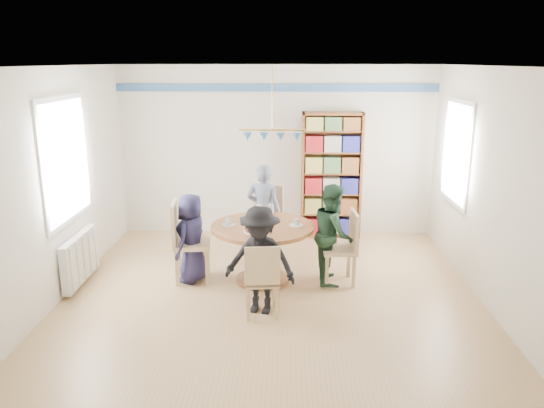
{
  "coord_description": "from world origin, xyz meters",
  "views": [
    {
      "loc": [
        0.2,
        -5.89,
        2.76
      ],
      "look_at": [
        0.0,
        0.4,
        1.05
      ],
      "focal_mm": 35.0,
      "sensor_mm": 36.0,
      "label": 1
    }
  ],
  "objects_px": {
    "person_left": "(192,238)",
    "radiator": "(80,258)",
    "bookshelf": "(331,177)",
    "chair_far": "(266,217)",
    "person_far": "(264,211)",
    "chair_right": "(345,244)",
    "person_near": "(260,260)",
    "chair_near": "(262,277)",
    "dining_table": "(263,240)",
    "chair_left": "(185,238)",
    "person_right": "(333,234)"
  },
  "relations": [
    {
      "from": "radiator",
      "to": "person_far",
      "type": "distance_m",
      "value": 2.54
    },
    {
      "from": "chair_far",
      "to": "bookshelf",
      "type": "relative_size",
      "value": 0.51
    },
    {
      "from": "radiator",
      "to": "dining_table",
      "type": "xyz_separation_m",
      "value": [
        2.29,
        0.17,
        0.21
      ]
    },
    {
      "from": "bookshelf",
      "to": "chair_far",
      "type": "bearing_deg",
      "value": -139.59
    },
    {
      "from": "dining_table",
      "to": "person_right",
      "type": "xyz_separation_m",
      "value": [
        0.89,
        0.03,
        0.08
      ]
    },
    {
      "from": "chair_right",
      "to": "person_right",
      "type": "relative_size",
      "value": 0.74
    },
    {
      "from": "chair_right",
      "to": "chair_far",
      "type": "height_order",
      "value": "chair_far"
    },
    {
      "from": "chair_far",
      "to": "chair_near",
      "type": "bearing_deg",
      "value": -88.86
    },
    {
      "from": "chair_near",
      "to": "bookshelf",
      "type": "distance_m",
      "value": 3.07
    },
    {
      "from": "person_left",
      "to": "person_right",
      "type": "distance_m",
      "value": 1.8
    },
    {
      "from": "chair_right",
      "to": "person_left",
      "type": "height_order",
      "value": "person_left"
    },
    {
      "from": "person_right",
      "to": "bookshelf",
      "type": "distance_m",
      "value": 1.87
    },
    {
      "from": "chair_far",
      "to": "person_left",
      "type": "distance_m",
      "value": 1.37
    },
    {
      "from": "dining_table",
      "to": "person_far",
      "type": "height_order",
      "value": "person_far"
    },
    {
      "from": "dining_table",
      "to": "chair_left",
      "type": "distance_m",
      "value": 0.99
    },
    {
      "from": "dining_table",
      "to": "person_far",
      "type": "distance_m",
      "value": 0.95
    },
    {
      "from": "dining_table",
      "to": "person_near",
      "type": "height_order",
      "value": "person_near"
    },
    {
      "from": "person_left",
      "to": "person_far",
      "type": "distance_m",
      "value": 1.3
    },
    {
      "from": "chair_right",
      "to": "person_far",
      "type": "bearing_deg",
      "value": 138.21
    },
    {
      "from": "person_far",
      "to": "person_near",
      "type": "xyz_separation_m",
      "value": [
        0.04,
        -1.81,
        -0.06
      ]
    },
    {
      "from": "person_far",
      "to": "chair_right",
      "type": "bearing_deg",
      "value": 147.7
    },
    {
      "from": "bookshelf",
      "to": "dining_table",
      "type": "bearing_deg",
      "value": -118.21
    },
    {
      "from": "radiator",
      "to": "chair_left",
      "type": "relative_size",
      "value": 0.96
    },
    {
      "from": "radiator",
      "to": "person_right",
      "type": "distance_m",
      "value": 3.21
    },
    {
      "from": "dining_table",
      "to": "person_left",
      "type": "relative_size",
      "value": 1.13
    },
    {
      "from": "radiator",
      "to": "person_left",
      "type": "distance_m",
      "value": 1.42
    },
    {
      "from": "person_left",
      "to": "bookshelf",
      "type": "xyz_separation_m",
      "value": [
        1.9,
        1.88,
        0.4
      ]
    },
    {
      "from": "dining_table",
      "to": "person_right",
      "type": "relative_size",
      "value": 1.01
    },
    {
      "from": "chair_right",
      "to": "bookshelf",
      "type": "relative_size",
      "value": 0.47
    },
    {
      "from": "chair_left",
      "to": "person_right",
      "type": "distance_m",
      "value": 1.88
    },
    {
      "from": "chair_right",
      "to": "person_far",
      "type": "relative_size",
      "value": 0.7
    },
    {
      "from": "chair_right",
      "to": "person_left",
      "type": "bearing_deg",
      "value": 179.86
    },
    {
      "from": "chair_left",
      "to": "person_left",
      "type": "distance_m",
      "value": 0.09
    },
    {
      "from": "radiator",
      "to": "person_far",
      "type": "relative_size",
      "value": 0.74
    },
    {
      "from": "person_near",
      "to": "chair_far",
      "type": "bearing_deg",
      "value": 103.87
    },
    {
      "from": "radiator",
      "to": "chair_near",
      "type": "bearing_deg",
      "value": -19.59
    },
    {
      "from": "chair_right",
      "to": "person_near",
      "type": "height_order",
      "value": "person_near"
    },
    {
      "from": "person_left",
      "to": "radiator",
      "type": "bearing_deg",
      "value": -64.24
    },
    {
      "from": "person_left",
      "to": "person_near",
      "type": "xyz_separation_m",
      "value": [
        0.92,
        -0.86,
        0.04
      ]
    },
    {
      "from": "chair_left",
      "to": "chair_right",
      "type": "height_order",
      "value": "chair_left"
    },
    {
      "from": "chair_left",
      "to": "chair_far",
      "type": "xyz_separation_m",
      "value": [
        0.99,
        1.02,
        -0.02
      ]
    },
    {
      "from": "chair_far",
      "to": "bookshelf",
      "type": "height_order",
      "value": "bookshelf"
    },
    {
      "from": "chair_near",
      "to": "bookshelf",
      "type": "bearing_deg",
      "value": 71.52
    },
    {
      "from": "person_right",
      "to": "bookshelf",
      "type": "xyz_separation_m",
      "value": [
        0.11,
        1.84,
        0.34
      ]
    },
    {
      "from": "chair_left",
      "to": "person_right",
      "type": "relative_size",
      "value": 0.81
    },
    {
      "from": "radiator",
      "to": "chair_near",
      "type": "relative_size",
      "value": 1.16
    },
    {
      "from": "dining_table",
      "to": "chair_near",
      "type": "bearing_deg",
      "value": -87.65
    },
    {
      "from": "chair_near",
      "to": "person_left",
      "type": "height_order",
      "value": "person_left"
    },
    {
      "from": "radiator",
      "to": "chair_left",
      "type": "distance_m",
      "value": 1.33
    },
    {
      "from": "radiator",
      "to": "person_near",
      "type": "xyz_separation_m",
      "value": [
        2.31,
        -0.7,
        0.27
      ]
    }
  ]
}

